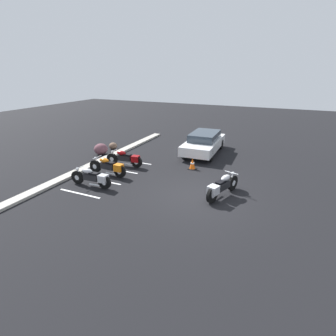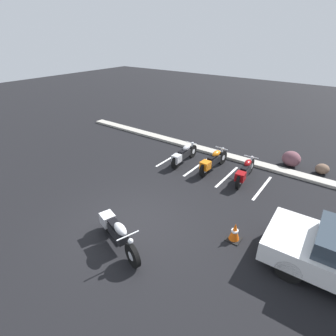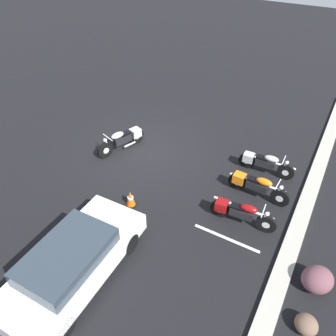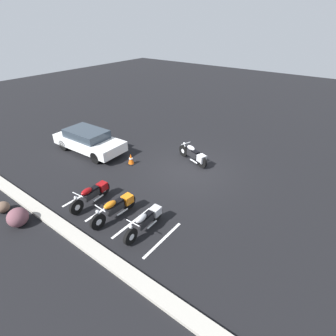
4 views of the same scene
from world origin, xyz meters
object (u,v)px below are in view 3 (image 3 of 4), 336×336
(parked_bike_0, at_px, (264,163))
(parked_bike_2, at_px, (240,212))
(traffic_cone, at_px, (130,199))
(motorcycle_silver_featured, at_px, (124,139))
(parked_bike_1, at_px, (255,185))
(car_white, at_px, (73,262))
(landscape_rock_1, at_px, (317,279))
(landscape_rock_0, at_px, (306,325))

(parked_bike_0, height_order, parked_bike_2, parked_bike_2)
(parked_bike_2, height_order, traffic_cone, parked_bike_2)
(motorcycle_silver_featured, relative_size, traffic_cone, 3.66)
(parked_bike_1, relative_size, parked_bike_2, 1.03)
(car_white, relative_size, landscape_rock_1, 5.24)
(parked_bike_1, bearing_deg, parked_bike_0, 99.02)
(traffic_cone, bearing_deg, parked_bike_0, 140.11)
(parked_bike_2, relative_size, landscape_rock_0, 3.83)
(parked_bike_0, xyz_separation_m, traffic_cone, (3.93, -3.28, -0.16))
(motorcycle_silver_featured, bearing_deg, parked_bike_0, 122.40)
(parked_bike_1, height_order, parked_bike_2, parked_bike_1)
(car_white, height_order, landscape_rock_1, car_white)
(parked_bike_2, bearing_deg, landscape_rock_1, -28.56)
(traffic_cone, bearing_deg, car_white, 6.06)
(car_white, bearing_deg, traffic_cone, 4.27)
(motorcycle_silver_featured, bearing_deg, parked_bike_2, 93.22)
(parked_bike_2, xyz_separation_m, car_white, (4.07, -3.08, 0.24))
(parked_bike_0, bearing_deg, car_white, -114.91)
(traffic_cone, bearing_deg, landscape_rock_0, 77.16)
(landscape_rock_1, distance_m, traffic_cone, 5.96)
(parked_bike_1, height_order, landscape_rock_0, parked_bike_1)
(parked_bike_0, xyz_separation_m, parked_bike_1, (1.40, 0.15, 0.02))
(parked_bike_1, xyz_separation_m, landscape_rock_0, (3.89, 2.55, -0.24))
(car_white, height_order, landscape_rock_0, car_white)
(parked_bike_0, relative_size, traffic_cone, 3.55)
(motorcycle_silver_featured, relative_size, car_white, 0.49)
(parked_bike_0, height_order, car_white, car_white)
(motorcycle_silver_featured, xyz_separation_m, parked_bike_2, (1.51, 5.55, -0.02))
(parked_bike_1, distance_m, parked_bike_2, 1.45)
(parked_bike_1, relative_size, car_white, 0.50)
(parked_bike_0, distance_m, parked_bike_1, 1.41)
(parked_bike_2, distance_m, landscape_rock_0, 3.55)
(traffic_cone, bearing_deg, landscape_rock_1, 89.10)
(parked_bike_0, xyz_separation_m, car_white, (6.93, -2.96, 0.24))
(car_white, bearing_deg, parked_bike_1, -31.18)
(landscape_rock_1, bearing_deg, parked_bike_1, -135.98)
(motorcycle_silver_featured, relative_size, parked_bike_1, 0.99)
(parked_bike_0, relative_size, landscape_rock_1, 2.51)
(motorcycle_silver_featured, distance_m, traffic_cone, 3.36)
(parked_bike_2, distance_m, car_white, 5.11)
(motorcycle_silver_featured, bearing_deg, traffic_cone, 58.20)
(parked_bike_0, relative_size, landscape_rock_0, 3.77)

